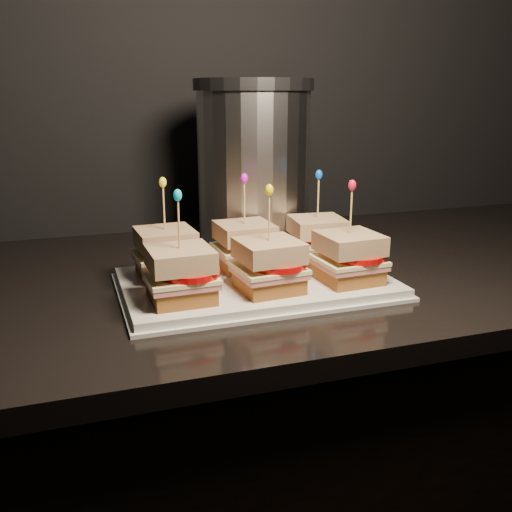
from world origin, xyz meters
name	(u,v)px	position (x,y,z in m)	size (l,w,h in m)	color
wall_back	(291,33)	(0.00, 2.00, 1.35)	(4.00, 0.04, 2.70)	black
cabinet	(413,457)	(0.17, 1.65, 0.44)	(2.68, 0.69, 0.89)	black
granite_slab	(430,259)	(0.17, 1.65, 0.90)	(2.72, 0.73, 0.03)	black
platter	(256,284)	(-0.24, 1.55, 0.93)	(0.42, 0.26, 0.02)	white
platter_rim	(256,287)	(-0.24, 1.55, 0.92)	(0.43, 0.27, 0.01)	white
sandwich_0_bread_bot	(167,268)	(-0.37, 1.60, 0.95)	(0.09, 0.09, 0.02)	brown
sandwich_0_ham	(166,259)	(-0.37, 1.60, 0.96)	(0.09, 0.09, 0.01)	#B86064
sandwich_0_cheese	(166,255)	(-0.37, 1.60, 0.97)	(0.10, 0.09, 0.01)	#F8EEA8
sandwich_0_tomato	(174,251)	(-0.36, 1.60, 0.98)	(0.09, 0.09, 0.01)	red
sandwich_0_bread_top	(165,239)	(-0.37, 1.60, 1.00)	(0.09, 0.09, 0.03)	brown
sandwich_0_pick	(164,211)	(-0.37, 1.60, 1.04)	(0.00, 0.00, 0.09)	tan
sandwich_0_frill	(163,182)	(-0.37, 1.60, 1.09)	(0.01, 0.01, 0.02)	yellow
sandwich_1_bread_bot	(245,261)	(-0.24, 1.60, 0.95)	(0.09, 0.09, 0.02)	brown
sandwich_1_ham	(245,252)	(-0.24, 1.60, 0.96)	(0.09, 0.09, 0.01)	#B86064
sandwich_1_cheese	(245,248)	(-0.24, 1.60, 0.97)	(0.10, 0.09, 0.01)	#F8EEA8
sandwich_1_tomato	(253,244)	(-0.22, 1.60, 0.98)	(0.09, 0.09, 0.01)	red
sandwich_1_bread_top	(245,232)	(-0.24, 1.60, 1.00)	(0.09, 0.09, 0.03)	brown
sandwich_1_pick	(244,206)	(-0.24, 1.60, 1.04)	(0.00, 0.00, 0.09)	tan
sandwich_1_frill	(244,178)	(-0.24, 1.60, 1.09)	(0.01, 0.01, 0.02)	#D013CD
sandwich_2_bread_bot	(316,254)	(-0.10, 1.60, 0.95)	(0.09, 0.09, 0.02)	brown
sandwich_2_ham	(317,245)	(-0.10, 1.60, 0.96)	(0.09, 0.09, 0.01)	#B86064
sandwich_2_cheese	(317,241)	(-0.10, 1.60, 0.97)	(0.10, 0.09, 0.01)	#F8EEA8
sandwich_2_tomato	(325,238)	(-0.09, 1.60, 0.98)	(0.09, 0.09, 0.01)	red
sandwich_2_bread_top	(317,226)	(-0.10, 1.60, 1.00)	(0.09, 0.09, 0.03)	brown
sandwich_2_pick	(318,201)	(-0.10, 1.60, 1.04)	(0.00, 0.00, 0.09)	tan
sandwich_2_frill	(319,175)	(-0.10, 1.60, 1.09)	(0.01, 0.01, 0.02)	blue
sandwich_3_bread_bot	(181,292)	(-0.37, 1.49, 0.95)	(0.09, 0.09, 0.02)	brown
sandwich_3_ham	(181,282)	(-0.37, 1.49, 0.96)	(0.09, 0.09, 0.01)	#B86064
sandwich_3_cheese	(181,277)	(-0.37, 1.49, 0.97)	(0.10, 0.09, 0.01)	#F8EEA8
sandwich_3_tomato	(190,272)	(-0.36, 1.48, 0.98)	(0.09, 0.09, 0.01)	red
sandwich_3_bread_top	(180,259)	(-0.37, 1.49, 1.00)	(0.09, 0.09, 0.03)	brown
sandwich_3_pick	(179,227)	(-0.37, 1.49, 1.04)	(0.00, 0.00, 0.09)	tan
sandwich_3_frill	(178,195)	(-0.37, 1.49, 1.09)	(0.01, 0.01, 0.02)	#06B3C9
sandwich_4_bread_bot	(269,283)	(-0.24, 1.49, 0.95)	(0.09, 0.09, 0.02)	brown
sandwich_4_ham	(269,272)	(-0.24, 1.49, 0.96)	(0.09, 0.09, 0.01)	#B86064
sandwich_4_cheese	(269,268)	(-0.24, 1.49, 0.97)	(0.10, 0.09, 0.01)	#F8EEA8
sandwich_4_tomato	(278,263)	(-0.22, 1.48, 0.98)	(0.09, 0.09, 0.01)	red
sandwich_4_bread_top	(269,250)	(-0.24, 1.49, 1.00)	(0.09, 0.09, 0.03)	brown
sandwich_4_pick	(269,221)	(-0.24, 1.49, 1.04)	(0.00, 0.00, 0.09)	tan
sandwich_4_frill	(269,190)	(-0.24, 1.49, 1.09)	(0.01, 0.01, 0.02)	#FBDD04
sandwich_5_bread_bot	(348,274)	(-0.10, 1.49, 0.95)	(0.09, 0.09, 0.02)	brown
sandwich_5_ham	(349,264)	(-0.10, 1.49, 0.96)	(0.09, 0.09, 0.01)	#B86064
sandwich_5_cheese	(349,260)	(-0.10, 1.49, 0.97)	(0.10, 0.09, 0.01)	#F8EEA8
sandwich_5_tomato	(358,256)	(-0.09, 1.48, 0.98)	(0.09, 0.09, 0.01)	red
sandwich_5_bread_top	(350,243)	(-0.10, 1.49, 1.00)	(0.09, 0.09, 0.03)	brown
sandwich_5_pick	(351,215)	(-0.10, 1.49, 1.04)	(0.00, 0.00, 0.09)	tan
sandwich_5_frill	(352,185)	(-0.10, 1.49, 1.09)	(0.01, 0.01, 0.02)	red
appliance_base	(254,243)	(-0.17, 1.76, 0.93)	(0.25, 0.21, 0.03)	#262628
appliance_body	(254,166)	(-0.17, 1.76, 1.09)	(0.21, 0.21, 0.27)	silver
appliance_lid	(254,85)	(-0.17, 1.76, 1.24)	(0.22, 0.22, 0.02)	#262628
appliance	(254,168)	(-0.17, 1.76, 1.08)	(0.25, 0.21, 0.33)	silver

